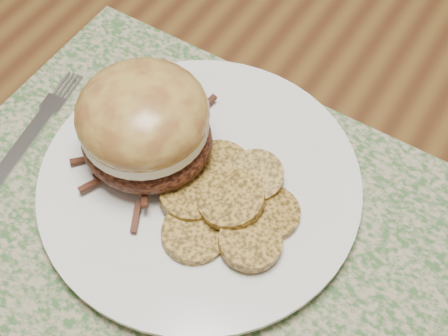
# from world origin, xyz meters

# --- Properties ---
(dining_table) EXTENTS (1.50, 0.90, 0.75)m
(dining_table) POSITION_xyz_m (0.00, 0.00, 0.67)
(dining_table) COLOR brown
(dining_table) RESTS_ON ground
(placemat) EXTENTS (0.45, 0.33, 0.00)m
(placemat) POSITION_xyz_m (0.00, -0.07, 0.75)
(placemat) COLOR #3A6132
(placemat) RESTS_ON dining_table
(dinner_plate) EXTENTS (0.26, 0.26, 0.02)m
(dinner_plate) POSITION_xyz_m (-0.01, -0.04, 0.76)
(dinner_plate) COLOR white
(dinner_plate) RESTS_ON placemat
(pork_sandwich) EXTENTS (0.11, 0.11, 0.09)m
(pork_sandwich) POSITION_xyz_m (-0.06, -0.04, 0.81)
(pork_sandwich) COLOR black
(pork_sandwich) RESTS_ON dinner_plate
(roasted_potatoes) EXTENTS (0.13, 0.14, 0.03)m
(roasted_potatoes) POSITION_xyz_m (0.03, -0.05, 0.78)
(roasted_potatoes) COLOR #AC8232
(roasted_potatoes) RESTS_ON dinner_plate
(fork) EXTENTS (0.04, 0.17, 0.00)m
(fork) POSITION_xyz_m (-0.17, -0.08, 0.76)
(fork) COLOR silver
(fork) RESTS_ON placemat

